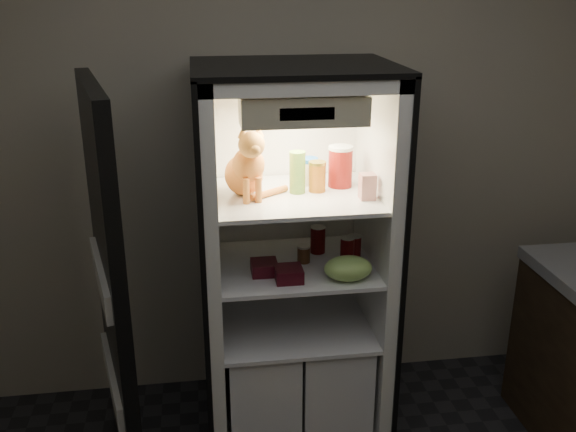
{
  "coord_description": "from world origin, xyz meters",
  "views": [
    {
      "loc": [
        -0.44,
        -1.45,
        2.22
      ],
      "look_at": [
        -0.03,
        1.32,
        1.18
      ],
      "focal_mm": 40.0,
      "sensor_mm": 36.0,
      "label": 1
    }
  ],
  "objects_px": {
    "parmesan_shaker": "(297,172)",
    "salsa_jar": "(317,176)",
    "soda_can_c": "(347,250)",
    "cream_carton": "(367,186)",
    "mayo_tub": "(308,171)",
    "grape_bag": "(348,268)",
    "refrigerator": "(293,285)",
    "tabby_cat": "(247,168)",
    "berry_box_right": "(289,274)",
    "condiment_jar": "(304,254)",
    "soda_can_b": "(354,247)",
    "berry_box_left": "(264,268)",
    "pepper_jar": "(340,166)",
    "soda_can_a": "(318,239)"
  },
  "relations": [
    {
      "from": "salsa_jar",
      "to": "cream_carton",
      "type": "xyz_separation_m",
      "value": [
        0.2,
        -0.14,
        -0.01
      ]
    },
    {
      "from": "cream_carton",
      "to": "berry_box_right",
      "type": "height_order",
      "value": "cream_carton"
    },
    {
      "from": "grape_bag",
      "to": "refrigerator",
      "type": "bearing_deg",
      "value": 127.66
    },
    {
      "from": "soda_can_a",
      "to": "soda_can_c",
      "type": "xyz_separation_m",
      "value": [
        0.12,
        -0.13,
        -0.01
      ]
    },
    {
      "from": "soda_can_c",
      "to": "condiment_jar",
      "type": "distance_m",
      "value": 0.21
    },
    {
      "from": "parmesan_shaker",
      "to": "salsa_jar",
      "type": "relative_size",
      "value": 1.37
    },
    {
      "from": "soda_can_a",
      "to": "mayo_tub",
      "type": "bearing_deg",
      "value": 152.7
    },
    {
      "from": "parmesan_shaker",
      "to": "cream_carton",
      "type": "xyz_separation_m",
      "value": [
        0.3,
        -0.14,
        -0.04
      ]
    },
    {
      "from": "cream_carton",
      "to": "berry_box_right",
      "type": "bearing_deg",
      "value": -170.3
    },
    {
      "from": "refrigerator",
      "to": "pepper_jar",
      "type": "relative_size",
      "value": 9.63
    },
    {
      "from": "mayo_tub",
      "to": "grape_bag",
      "type": "distance_m",
      "value": 0.52
    },
    {
      "from": "cream_carton",
      "to": "pepper_jar",
      "type": "bearing_deg",
      "value": 111.48
    },
    {
      "from": "condiment_jar",
      "to": "grape_bag",
      "type": "xyz_separation_m",
      "value": [
        0.17,
        -0.22,
        0.01
      ]
    },
    {
      "from": "condiment_jar",
      "to": "tabby_cat",
      "type": "bearing_deg",
      "value": -178.2
    },
    {
      "from": "soda_can_b",
      "to": "grape_bag",
      "type": "bearing_deg",
      "value": -110.82
    },
    {
      "from": "soda_can_c",
      "to": "condiment_jar",
      "type": "xyz_separation_m",
      "value": [
        -0.21,
        0.02,
        -0.02
      ]
    },
    {
      "from": "tabby_cat",
      "to": "soda_can_c",
      "type": "relative_size",
      "value": 2.83
    },
    {
      "from": "mayo_tub",
      "to": "refrigerator",
      "type": "bearing_deg",
      "value": -138.63
    },
    {
      "from": "berry_box_left",
      "to": "tabby_cat",
      "type": "bearing_deg",
      "value": 124.74
    },
    {
      "from": "salsa_jar",
      "to": "parmesan_shaker",
      "type": "bearing_deg",
      "value": -175.62
    },
    {
      "from": "salsa_jar",
      "to": "soda_can_c",
      "type": "xyz_separation_m",
      "value": [
        0.14,
        -0.04,
        -0.36
      ]
    },
    {
      "from": "refrigerator",
      "to": "salsa_jar",
      "type": "relative_size",
      "value": 13.21
    },
    {
      "from": "grape_bag",
      "to": "berry_box_right",
      "type": "distance_m",
      "value": 0.27
    },
    {
      "from": "mayo_tub",
      "to": "soda_can_a",
      "type": "relative_size",
      "value": 0.96
    },
    {
      "from": "berry_box_left",
      "to": "soda_can_a",
      "type": "bearing_deg",
      "value": 35.4
    },
    {
      "from": "condiment_jar",
      "to": "grape_bag",
      "type": "bearing_deg",
      "value": -52.65
    },
    {
      "from": "parmesan_shaker",
      "to": "berry_box_right",
      "type": "relative_size",
      "value": 1.58
    },
    {
      "from": "berry_box_left",
      "to": "soda_can_b",
      "type": "bearing_deg",
      "value": 12.57
    },
    {
      "from": "soda_can_b",
      "to": "tabby_cat",
      "type": "bearing_deg",
      "value": -179.09
    },
    {
      "from": "tabby_cat",
      "to": "soda_can_c",
      "type": "height_order",
      "value": "tabby_cat"
    },
    {
      "from": "salsa_jar",
      "to": "grape_bag",
      "type": "relative_size",
      "value": 0.65
    },
    {
      "from": "refrigerator",
      "to": "parmesan_shaker",
      "type": "relative_size",
      "value": 9.66
    },
    {
      "from": "tabby_cat",
      "to": "mayo_tub",
      "type": "xyz_separation_m",
      "value": [
        0.31,
        0.14,
        -0.07
      ]
    },
    {
      "from": "salsa_jar",
      "to": "condiment_jar",
      "type": "relative_size",
      "value": 1.67
    },
    {
      "from": "tabby_cat",
      "to": "condiment_jar",
      "type": "distance_m",
      "value": 0.51
    },
    {
      "from": "parmesan_shaker",
      "to": "soda_can_b",
      "type": "relative_size",
      "value": 1.6
    },
    {
      "from": "tabby_cat",
      "to": "salsa_jar",
      "type": "relative_size",
      "value": 2.47
    },
    {
      "from": "salsa_jar",
      "to": "cream_carton",
      "type": "height_order",
      "value": "salsa_jar"
    },
    {
      "from": "tabby_cat",
      "to": "grape_bag",
      "type": "height_order",
      "value": "tabby_cat"
    },
    {
      "from": "parmesan_shaker",
      "to": "condiment_jar",
      "type": "distance_m",
      "value": 0.41
    },
    {
      "from": "cream_carton",
      "to": "soda_can_b",
      "type": "xyz_separation_m",
      "value": [
        -0.02,
        0.12,
        -0.35
      ]
    },
    {
      "from": "berry_box_left",
      "to": "pepper_jar",
      "type": "bearing_deg",
      "value": 24.67
    },
    {
      "from": "cream_carton",
      "to": "soda_can_c",
      "type": "xyz_separation_m",
      "value": [
        -0.06,
        0.1,
        -0.35
      ]
    },
    {
      "from": "soda_can_a",
      "to": "grape_bag",
      "type": "distance_m",
      "value": 0.33
    },
    {
      "from": "parmesan_shaker",
      "to": "soda_can_b",
      "type": "bearing_deg",
      "value": -2.26
    },
    {
      "from": "refrigerator",
      "to": "grape_bag",
      "type": "xyz_separation_m",
      "value": [
        0.21,
        -0.27,
        0.2
      ]
    },
    {
      "from": "salsa_jar",
      "to": "cream_carton",
      "type": "relative_size",
      "value": 1.22
    },
    {
      "from": "cream_carton",
      "to": "condiment_jar",
      "type": "height_order",
      "value": "cream_carton"
    },
    {
      "from": "tabby_cat",
      "to": "berry_box_right",
      "type": "xyz_separation_m",
      "value": [
        0.17,
        -0.18,
        -0.45
      ]
    },
    {
      "from": "berry_box_right",
      "to": "berry_box_left",
      "type": "bearing_deg",
      "value": 139.63
    }
  ]
}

